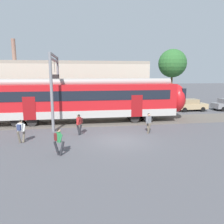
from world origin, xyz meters
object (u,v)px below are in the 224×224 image
(pedestrian_grey, at_px, (148,121))
(pedestrian_white, at_px, (21,129))
(pedestrian_green, at_px, (58,139))
(pedestrian_red, at_px, (79,123))
(parked_car_tan, at_px, (191,105))

(pedestrian_grey, bearing_deg, pedestrian_white, -173.59)
(pedestrian_white, xyz_separation_m, pedestrian_green, (2.83, -2.83, 0.00))
(pedestrian_white, relative_size, pedestrian_grey, 1.00)
(pedestrian_white, height_order, pedestrian_red, same)
(pedestrian_white, xyz_separation_m, parked_car_tan, (18.41, 10.46, -0.21))
(pedestrian_grey, bearing_deg, pedestrian_green, -150.19)
(pedestrian_green, bearing_deg, pedestrian_white, 135.05)
(pedestrian_green, distance_m, pedestrian_grey, 7.87)
(pedestrian_red, xyz_separation_m, pedestrian_grey, (5.58, -0.37, 0.00))
(pedestrian_white, xyz_separation_m, pedestrian_red, (4.07, 1.45, 0.00))
(pedestrian_red, bearing_deg, pedestrian_green, -106.19)
(pedestrian_green, xyz_separation_m, pedestrian_grey, (6.83, 3.91, 0.00))
(pedestrian_white, bearing_deg, pedestrian_red, 19.61)
(parked_car_tan, bearing_deg, pedestrian_white, -150.39)
(pedestrian_white, distance_m, parked_car_tan, 21.17)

